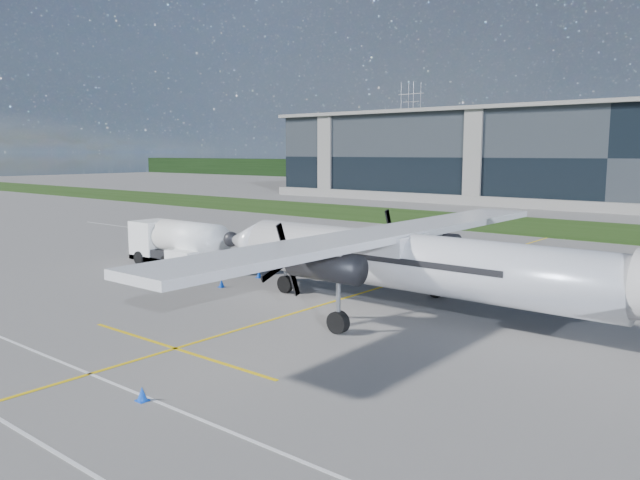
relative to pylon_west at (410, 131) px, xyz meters
The scene contains 13 objects.
ground 136.84m from the pylon_west, 53.97° to the right, with size 400.00×400.00×0.00m, color slate.
grass_strip 130.49m from the pylon_west, 51.89° to the right, with size 400.00×18.00×0.04m, color #203D10.
terminal_building 106.57m from the pylon_west, 41.19° to the right, with size 120.00×20.00×15.00m, color black.
pylon_west is the anchor object (origin of this frame).
yellow_taxiway_centerline 163.44m from the pylon_west, 59.34° to the right, with size 0.20×70.00×0.01m, color yellow.
turboprop_aircraft 170.61m from the pylon_west, 58.42° to the right, with size 29.38×30.46×9.14m, color silver, non-canonical shape.
fuel_tanker_truck 159.21m from the pylon_west, 64.99° to the right, with size 9.19×2.99×3.44m, color white, non-canonical shape.
baggage_tug 161.60m from the pylon_west, 64.29° to the right, with size 2.70×1.62×1.62m, color white, non-canonical shape.
ground_crew_person 158.60m from the pylon_west, 64.54° to the right, with size 0.82×0.59×2.01m, color #F25907.
safety_cone_stbdwing 155.84m from the pylon_west, 56.42° to the right, with size 0.36×0.36×0.50m, color blue.
safety_cone_nose_stbd 162.04m from the pylon_west, 62.31° to the right, with size 0.36×0.36×0.50m, color blue.
safety_cone_nose_port 165.33m from the pylon_west, 62.80° to the right, with size 0.36×0.36×0.50m, color blue.
safety_cone_portwing 182.83m from the pylon_west, 61.58° to the right, with size 0.36×0.36×0.50m, color blue.
Camera 1 is at (24.16, -22.02, 8.35)m, focal length 35.00 mm.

